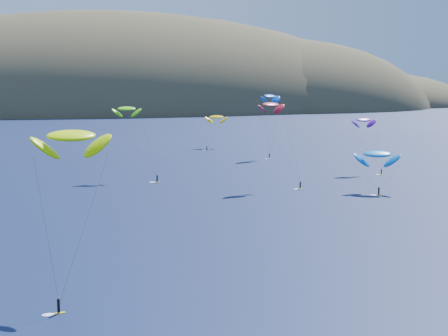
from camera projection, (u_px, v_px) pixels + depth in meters
name	position (u px, v px, depth m)	size (l,w,h in m)	color
island	(136.00, 120.00, 611.59)	(730.00, 300.00, 210.00)	#3D3526
kitesurfer_2	(71.00, 136.00, 80.94)	(10.49, 11.08, 23.85)	yellow
kitesurfer_3	(127.00, 109.00, 178.49)	(11.82, 12.61, 22.30)	yellow
kitesurfer_4	(270.00, 96.00, 227.77)	(10.43, 9.94, 24.98)	yellow
kitesurfer_5	(377.00, 154.00, 157.83)	(12.07, 10.70, 12.73)	yellow
kitesurfer_6	(364.00, 120.00, 190.49)	(8.12, 8.87, 18.40)	yellow
kitesurfer_9	(271.00, 105.00, 164.41)	(11.45, 10.07, 24.12)	yellow
kitesurfer_11	(216.00, 117.00, 261.37)	(12.26, 14.46, 15.35)	yellow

